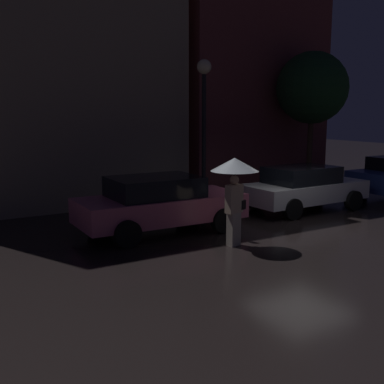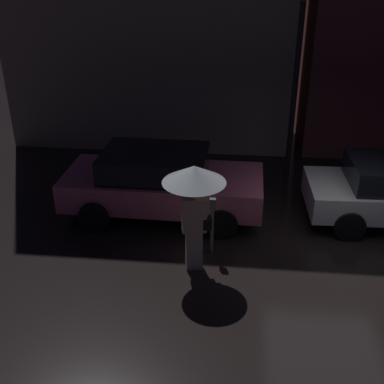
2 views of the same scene
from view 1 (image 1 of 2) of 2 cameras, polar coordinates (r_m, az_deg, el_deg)
name	(u,v)px [view 1 (image 1 of 2)]	position (r m, az deg, el deg)	size (l,w,h in m)	color
ground_plane	(302,226)	(13.60, 12.93, -3.91)	(60.00, 60.00, 0.00)	black
building_facade_left	(58,57)	(16.68, -15.64, 15.15)	(8.07, 3.00, 9.65)	gray
building_facade_right	(246,69)	(20.13, 6.43, 14.28)	(6.29, 3.00, 9.53)	brown
parked_car_pink	(159,203)	(12.44, -3.90, -1.32)	(4.34, 2.04, 1.47)	#DB6684
parked_car_white	(304,187)	(15.58, 13.12, 0.55)	(4.19, 1.91, 1.40)	silver
pedestrian_with_umbrella	(235,175)	(11.07, 5.06, 2.00)	(1.11, 1.11, 2.07)	beige
parking_meter	(231,209)	(11.84, 4.60, -2.08)	(0.12, 0.10, 1.18)	#4C5154
street_lamp_near	(204,100)	(15.88, 1.43, 10.84)	(0.47, 0.47, 4.74)	black
street_tree	(312,88)	(18.81, 14.06, 11.86)	(2.66, 2.66, 5.28)	#473323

